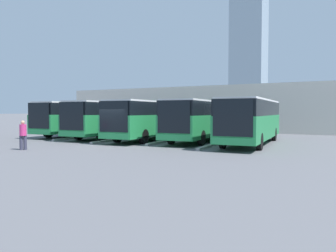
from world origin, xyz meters
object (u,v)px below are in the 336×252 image
object	(u,v)px
bus_3	(114,118)
pedestrian	(23,134)
bus_1	(202,119)
bus_4	(84,117)
bus_0	(252,119)
bus_2	(152,118)

from	to	relation	value
bus_3	pedestrian	distance (m)	10.58
bus_1	bus_3	world-z (taller)	same
bus_3	bus_4	bearing A→B (deg)	-10.82
bus_1	pedestrian	size ratio (longest dim) A/B	6.45
bus_0	pedestrian	world-z (taller)	bus_0
bus_0	bus_2	distance (m)	8.36
bus_2	bus_4	world-z (taller)	same
bus_1	bus_4	distance (m)	12.54
bus_4	pedestrian	size ratio (longest dim) A/B	6.45
bus_1	bus_3	size ratio (longest dim) A/B	1.00
bus_3	bus_1	bearing A→B (deg)	-179.64
bus_1	bus_4	bearing A→B (deg)	-3.38
bus_1	pedestrian	xyz separation A→B (m)	(7.30, 11.05, -0.82)
bus_2	bus_4	bearing A→B (deg)	-9.17
bus_1	bus_3	xyz separation A→B (m)	(8.36, 0.55, 0.00)
bus_0	pedestrian	size ratio (longest dim) A/B	6.45
bus_1	pedestrian	distance (m)	13.27
bus_2	pedestrian	xyz separation A→B (m)	(3.12, 10.20, -0.82)
bus_2	bus_4	size ratio (longest dim) A/B	1.00
bus_0	bus_1	world-z (taller)	same
bus_4	pedestrian	distance (m)	12.25
pedestrian	bus_3	bearing A→B (deg)	-136.67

